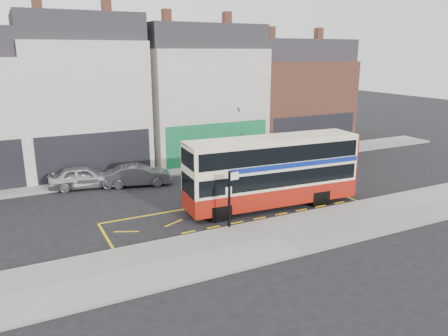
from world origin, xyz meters
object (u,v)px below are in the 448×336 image
bus_stop_post (230,193)px  car_white (276,155)px  car_silver (84,177)px  street_tree_right (235,113)px  car_grey (138,175)px  double_decker_bus (273,171)px

bus_stop_post → car_white: bus_stop_post is taller
bus_stop_post → car_silver: bearing=113.5°
car_white → bus_stop_post: bearing=148.0°
car_silver → street_tree_right: size_ratio=0.78×
car_grey → street_tree_right: (8.73, 3.20, 3.03)m
street_tree_right → car_white: bearing=-50.6°
car_grey → street_tree_right: bearing=-55.3°
car_silver → car_grey: (3.20, -1.01, -0.04)m
bus_stop_post → car_grey: bus_stop_post is taller
car_silver → street_tree_right: street_tree_right is taller
double_decker_bus → car_silver: 12.01m
car_white → street_tree_right: 4.47m
bus_stop_post → car_white: bearing=43.6°
car_grey → street_tree_right: size_ratio=0.75×
car_silver → street_tree_right: (11.93, 2.19, 2.98)m
car_silver → car_white: (14.05, -0.39, 0.01)m
double_decker_bus → car_white: (5.32, 7.75, -1.31)m
car_silver → bus_stop_post: bearing=-142.6°
bus_stop_post → street_tree_right: (6.80, 12.22, 1.86)m
double_decker_bus → street_tree_right: size_ratio=1.81×
car_grey → car_white: size_ratio=0.82×
bus_stop_post → street_tree_right: street_tree_right is taller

